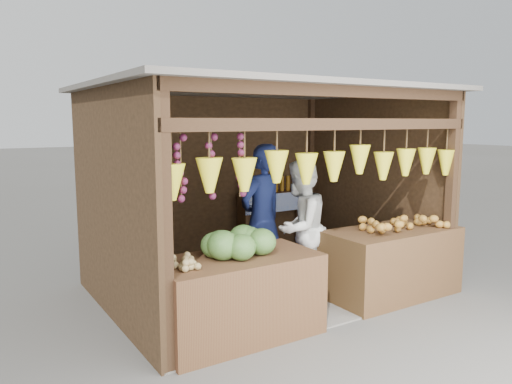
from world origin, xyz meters
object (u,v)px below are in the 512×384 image
(man_standing, at_px, (262,219))
(vendor_seated, at_px, (133,243))
(counter_left, at_px, (237,297))
(counter_right, at_px, (391,262))
(woman_standing, at_px, (300,228))

(man_standing, relative_size, vendor_seated, 1.87)
(counter_left, xyz_separation_m, man_standing, (0.96, 1.02, 0.55))
(counter_right, xyz_separation_m, vendor_seated, (-3.01, 1.13, 0.42))
(counter_right, bearing_deg, woman_standing, 146.06)
(counter_right, xyz_separation_m, man_standing, (-1.34, 0.99, 0.54))
(counter_left, bearing_deg, vendor_seated, 121.32)
(counter_left, height_order, woman_standing, woman_standing)
(man_standing, distance_m, vendor_seated, 1.68)
(counter_right, bearing_deg, vendor_seated, 159.40)
(counter_left, bearing_deg, man_standing, 46.67)
(man_standing, bearing_deg, woman_standing, 121.00)
(man_standing, height_order, woman_standing, man_standing)
(woman_standing, height_order, vendor_seated, woman_standing)
(counter_left, relative_size, man_standing, 0.87)
(counter_left, xyz_separation_m, woman_standing, (1.32, 0.69, 0.45))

